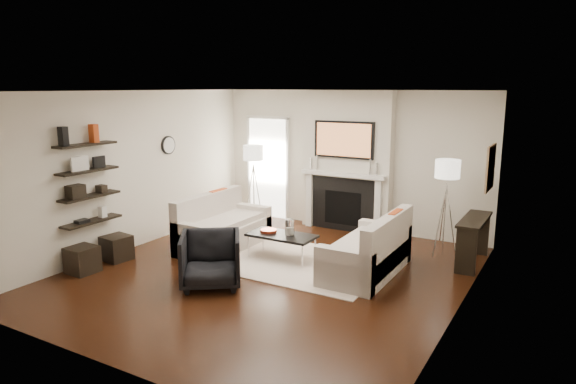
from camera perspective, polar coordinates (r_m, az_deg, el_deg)
The scene contains 71 objects.
room_envelope at distance 7.45m, azimuth -2.30°, elevation 0.70°, with size 6.00×6.00×6.00m.
chimney_breast at distance 9.97m, azimuth 6.54°, elevation 3.42°, with size 1.80×0.25×2.70m, color silver.
fireplace_surround at distance 10.00m, azimuth 6.13°, elevation -1.39°, with size 1.30×0.02×1.04m, color black.
firebox at distance 10.01m, azimuth 6.11°, elevation -1.79°, with size 0.75×0.02×0.65m, color black.
mantel_pilaster_l at distance 10.27m, azimuth 2.39°, elevation -0.81°, with size 0.12×0.08×1.10m, color white.
mantel_pilaster_r at distance 9.71m, azimuth 9.95°, elevation -1.72°, with size 0.12×0.08×1.10m, color white.
mantel_shelf at distance 9.84m, azimuth 6.08°, elevation 1.96°, with size 1.70×0.18×0.07m, color white.
tv_body at distance 9.77m, azimuth 6.23°, elevation 5.80°, with size 1.20×0.06×0.70m, color black.
tv_screen at distance 9.74m, azimuth 6.15°, elevation 5.78°, with size 1.10×0.01×0.62m, color #BF723F.
candlestick_l_tall at distance 10.05m, azimuth 3.26°, elevation 3.28°, with size 0.04×0.04×0.30m, color silver.
candlestick_l_short at distance 10.11m, azimuth 2.60°, elevation 3.17°, with size 0.04×0.04×0.24m, color silver.
candlestick_r_tall at distance 9.61m, azimuth 9.13°, elevation 2.77°, with size 0.04×0.04×0.30m, color silver.
candlestick_r_short at distance 9.57m, azimuth 9.85°, elevation 2.52°, with size 0.04×0.04×0.24m, color silver.
hallway_panel at distance 10.96m, azimuth -2.19°, elevation 2.64°, with size 0.90×0.02×2.10m, color white.
door_trim_l at distance 11.20m, azimuth -4.32°, elevation 2.81°, with size 0.06×0.06×2.16m, color white.
door_trim_r at distance 10.70m, azimuth -0.06°, elevation 2.43°, with size 0.06×0.06×2.16m, color white.
door_trim_top at distance 10.82m, azimuth -2.29°, elevation 8.28°, with size 1.02×0.06×0.06m, color white.
rug at distance 8.25m, azimuth 1.53°, elevation -7.88°, with size 2.60×2.00×0.01m, color #F2D9C6.
loveseat_left_base at distance 9.07m, azimuth -7.10°, elevation -4.81°, with size 0.85×1.80×0.42m, color beige.
loveseat_left_back at distance 9.18m, azimuth -8.83°, elevation -2.60°, with size 0.18×1.80×0.80m, color beige.
loveseat_left_arm_n at distance 8.44m, azimuth -10.43°, elevation -5.53°, with size 0.85×0.18×0.60m, color beige.
loveseat_left_arm_s at distance 9.67m, azimuth -4.23°, elevation -3.14°, with size 0.85×0.18×0.60m, color beige.
loveseat_left_cushion at distance 8.97m, azimuth -6.89°, elevation -3.26°, with size 0.63×1.44×0.10m, color beige.
pillow_left_orange at distance 9.36m, azimuth -7.72°, elevation -1.01°, with size 0.10×0.42×0.42m, color #B74116.
pillow_left_charcoal at distance 8.91m, azimuth -10.07°, elevation -1.79°, with size 0.10×0.40×0.40m, color black.
loveseat_right_base at distance 7.86m, azimuth 8.64°, elevation -7.46°, with size 0.85×1.80×0.42m, color beige.
loveseat_right_back at distance 7.65m, azimuth 11.05°, elevation -5.58°, with size 0.18×1.80×0.80m, color beige.
loveseat_right_arm_n at distance 7.12m, azimuth 6.25°, elevation -8.68°, with size 0.85×0.18×0.60m, color beige.
loveseat_right_arm_s at distance 8.55m, azimuth 10.65°, elevation -5.30°, with size 0.85×0.18×0.60m, color beige.
loveseat_right_cushion at distance 7.79m, azimuth 8.35°, elevation -5.60°, with size 0.63×1.44×0.10m, color beige.
pillow_right_orange at distance 7.87m, azimuth 11.83°, elevation -3.58°, with size 0.10×0.42×0.42m, color #B74116.
pillow_right_charcoal at distance 7.32m, azimuth 10.35°, elevation -4.75°, with size 0.10×0.40×0.40m, color black.
coffee_table at distance 8.32m, azimuth -0.71°, elevation -4.85°, with size 1.10×0.55×0.04m, color black.
coffee_leg_nw at distance 8.46m, azimuth -4.40°, elevation -6.09°, with size 0.02×0.02×0.38m, color silver.
coffee_leg_ne at distance 7.97m, azimuth 1.60°, elevation -7.20°, with size 0.02×0.02×0.38m, color silver.
coffee_leg_sw at distance 8.81m, azimuth -2.79°, elevation -5.35°, with size 0.02×0.02×0.38m, color silver.
coffee_leg_se at distance 8.34m, azimuth 3.04°, elevation -6.35°, with size 0.02×0.02×0.38m, color silver.
hurricane_glass at distance 8.21m, azimuth 0.19°, elevation -3.93°, with size 0.15×0.15×0.25m, color white.
hurricane_candle at distance 8.22m, azimuth 0.19°, elevation -4.37°, with size 0.09×0.09×0.13m, color white.
copper_bowl at distance 8.44m, azimuth -2.18°, elevation -4.32°, with size 0.27×0.27×0.04m, color #A3321B.
armchair at distance 7.32m, azimuth -8.59°, elevation -7.17°, with size 0.81×0.76×0.84m, color black.
lamp_left_post at distance 10.56m, azimuth -3.82°, elevation -0.20°, with size 0.02×0.02×1.20m, color silver.
lamp_left_shade at distance 10.42m, azimuth -3.89°, elevation 4.38°, with size 0.40×0.40×0.30m, color white.
lamp_left_leg_a at distance 10.50m, azimuth -3.32°, elevation -0.26°, with size 0.02×0.02×1.25m, color silver.
lamp_left_leg_b at distance 10.67m, azimuth -3.79°, elevation -0.08°, with size 0.02×0.02×1.25m, color silver.
lamp_left_leg_c at distance 10.52m, azimuth -4.36°, elevation -0.26°, with size 0.02×0.02×1.25m, color silver.
lamp_right_post at distance 8.90m, azimuth 16.99°, elevation -2.94°, with size 0.02×0.02×1.20m, color silver.
lamp_right_shade at distance 8.73m, azimuth 17.32°, elevation 2.46°, with size 0.40×0.40×0.30m, color white.
lamp_right_leg_a at distance 8.88m, azimuth 17.68°, elevation -3.02°, with size 0.02×0.02×1.25m, color silver.
lamp_right_leg_b at distance 9.00m, azimuth 16.79°, elevation -2.77°, with size 0.02×0.02×1.25m, color silver.
lamp_right_leg_c at distance 8.82m, azimuth 16.50°, elevation -3.04°, with size 0.02×0.02×1.25m, color silver.
console_top at distance 8.52m, azimuth 20.03°, elevation -2.88°, with size 0.35×1.20×0.04m, color black.
console_leg_n at distance 8.10m, azimuth 19.15°, elevation -6.32°, with size 0.30×0.04×0.71m, color black.
console_leg_s at distance 9.14m, azimuth 20.48°, elevation -4.39°, with size 0.30×0.04×0.71m, color black.
wall_art at distance 8.41m, azimuth 21.58°, elevation 2.53°, with size 0.03×0.70×0.70m, color tan.
shelf_bottom at distance 8.59m, azimuth -20.97°, elevation -3.05°, with size 0.25×1.00×0.04m, color black.
shelf_lower at distance 8.50m, azimuth -21.17°, elevation -0.44°, with size 0.25×1.00×0.04m, color black.
shelf_upper at distance 8.43m, azimuth -21.37°, elevation 2.22°, with size 0.25×1.00×0.04m, color black.
shelf_top at distance 8.38m, azimuth -21.57°, elevation 4.92°, with size 0.25×1.00×0.04m, color black.
decor_magfile_a at distance 8.14m, azimuth -23.71°, elevation 5.69°, with size 0.12×0.10×0.28m, color black.
decor_magfile_b at distance 8.47m, azimuth -20.78°, elevation 6.11°, with size 0.12×0.10×0.28m, color #B74116.
decor_frame_a at distance 8.33m, azimuth -22.14°, elevation 2.94°, with size 0.04×0.30×0.22m, color white.
decor_frame_b at distance 8.55m, azimuth -20.27°, elevation 3.15°, with size 0.04×0.22×0.18m, color black.
decor_wine_rack at distance 8.33m, azimuth -22.53°, elevation 0.05°, with size 0.18×0.25×0.20m, color black.
decor_box_small at distance 8.63m, azimuth -20.02°, elevation 0.34°, with size 0.15×0.12×0.12m, color black.
decor_books at distance 8.47m, azimuth -21.93°, elevation -3.02°, with size 0.14×0.20×0.05m, color black.
decor_box_tall at distance 8.69m, azimuth -19.92°, elevation -2.07°, with size 0.10×0.10×0.18m, color white.
clock_rim at distance 9.77m, azimuth -13.18°, elevation 5.09°, with size 0.34×0.34×0.04m, color black.
clock_face at distance 9.75m, azimuth -13.07°, elevation 5.08°, with size 0.29×0.29×0.01m, color white.
ottoman_near at distance 8.80m, azimuth -18.50°, elevation -5.91°, with size 0.40×0.40×0.40m, color black.
ottoman_far at distance 8.40m, azimuth -21.89°, elevation -6.99°, with size 0.40×0.40×0.40m, color black.
Camera 1 is at (3.90, -6.19, 2.76)m, focal length 32.00 mm.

